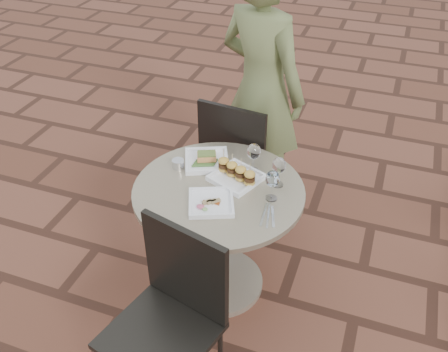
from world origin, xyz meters
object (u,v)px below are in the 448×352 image
(plate_sliders, at_px, (236,174))
(chair_far, at_px, (238,153))
(chair_near, at_px, (172,307))
(plate_tuna, at_px, (211,202))
(diner, at_px, (261,90))
(plate_salmon, at_px, (207,160))
(cafe_table, at_px, (219,224))

(plate_sliders, bearing_deg, chair_far, 107.30)
(chair_near, relative_size, plate_tuna, 3.20)
(chair_far, xyz_separation_m, diner, (0.06, 0.27, 0.32))
(plate_tuna, bearing_deg, plate_sliders, 78.18)
(plate_salmon, height_order, plate_sliders, plate_sliders)
(chair_near, relative_size, plate_sliders, 3.06)
(plate_salmon, bearing_deg, plate_tuna, -64.94)
(diner, bearing_deg, chair_near, 114.80)
(chair_near, bearing_deg, plate_salmon, 115.59)
(plate_sliders, height_order, plate_tuna, plate_sliders)
(diner, bearing_deg, plate_sliders, 119.73)
(plate_sliders, bearing_deg, plate_tuna, -101.82)
(plate_salmon, distance_m, plate_tuna, 0.37)
(diner, xyz_separation_m, plate_tuna, (0.05, -1.02, -0.13))
(chair_far, distance_m, plate_salmon, 0.46)
(chair_near, relative_size, plate_salmon, 2.98)
(chair_near, distance_m, plate_salmon, 0.89)
(chair_far, bearing_deg, chair_near, 101.45)
(diner, distance_m, plate_sliders, 0.79)
(plate_sliders, distance_m, plate_tuna, 0.25)
(chair_far, xyz_separation_m, plate_tuna, (0.11, -0.74, 0.19))
(diner, height_order, plate_tuna, diner)
(diner, bearing_deg, chair_far, 100.41)
(plate_salmon, distance_m, plate_sliders, 0.23)
(chair_near, distance_m, diner, 1.57)
(chair_near, distance_m, plate_tuna, 0.55)
(chair_far, bearing_deg, plate_tuna, 104.13)
(chair_far, height_order, diner, diner)
(chair_near, bearing_deg, diner, 106.60)
(cafe_table, height_order, chair_far, chair_far)
(diner, xyz_separation_m, plate_salmon, (-0.11, -0.68, -0.12))
(chair_far, xyz_separation_m, plate_salmon, (-0.05, -0.41, 0.20))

